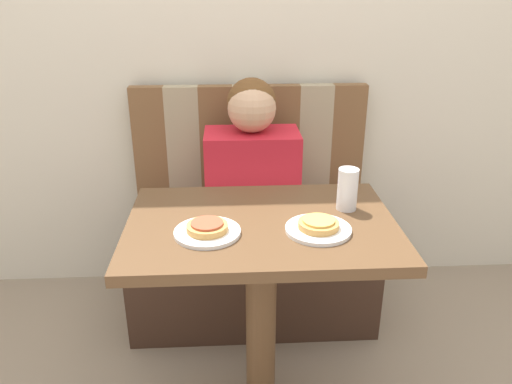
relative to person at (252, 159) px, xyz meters
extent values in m
cube|color=beige|center=(0.00, 0.32, 0.57)|extent=(7.00, 0.05, 2.60)
cube|color=#382319|center=(0.00, 0.00, -0.51)|extent=(1.04, 0.53, 0.43)
cube|color=brown|center=(-0.45, 0.23, -0.02)|extent=(0.15, 0.06, 0.56)
cube|color=tan|center=(-0.30, 0.23, -0.02)|extent=(0.15, 0.06, 0.56)
cube|color=brown|center=(-0.15, 0.23, -0.02)|extent=(0.15, 0.06, 0.56)
cube|color=tan|center=(0.00, 0.23, -0.02)|extent=(0.15, 0.06, 0.56)
cube|color=brown|center=(0.15, 0.23, -0.02)|extent=(0.15, 0.06, 0.56)
cube|color=tan|center=(0.30, 0.23, -0.02)|extent=(0.15, 0.06, 0.56)
cube|color=brown|center=(0.45, 0.23, -0.02)|extent=(0.15, 0.06, 0.56)
cube|color=brown|center=(0.00, -0.59, -0.01)|extent=(0.82, 0.57, 0.03)
cylinder|color=brown|center=(0.00, -0.59, -0.38)|extent=(0.10, 0.10, 0.70)
cube|color=red|center=(0.00, 0.00, -0.09)|extent=(0.38, 0.23, 0.42)
sphere|color=tan|center=(0.00, 0.00, 0.21)|extent=(0.19, 0.19, 0.19)
sphere|color=brown|center=(0.00, 0.02, 0.23)|extent=(0.20, 0.20, 0.20)
cylinder|color=white|center=(-0.16, -0.66, 0.01)|extent=(0.19, 0.19, 0.01)
cylinder|color=white|center=(0.16, -0.66, 0.01)|extent=(0.19, 0.19, 0.01)
cylinder|color=#C68E47|center=(-0.16, -0.66, 0.03)|extent=(0.12, 0.12, 0.02)
cylinder|color=#AD472D|center=(-0.16, -0.66, 0.04)|extent=(0.09, 0.09, 0.01)
cylinder|color=#C68E47|center=(0.16, -0.66, 0.03)|extent=(0.12, 0.12, 0.02)
cylinder|color=gold|center=(0.16, -0.66, 0.04)|extent=(0.09, 0.09, 0.01)
cylinder|color=silver|center=(0.28, -0.51, 0.07)|extent=(0.06, 0.06, 0.14)
camera|label=1|loc=(-0.09, -1.94, 0.68)|focal=35.00mm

